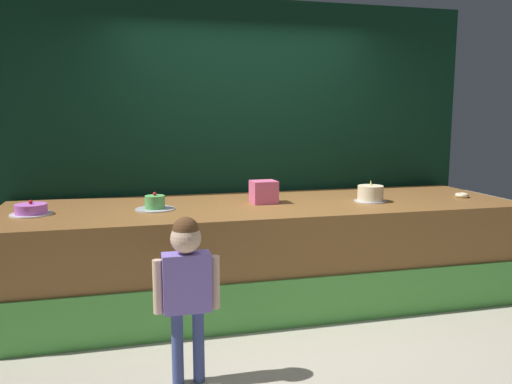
# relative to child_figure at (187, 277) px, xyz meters

# --- Properties ---
(ground_plane) EXTENTS (12.00, 12.00, 0.00)m
(ground_plane) POSITION_rel_child_figure_xyz_m (0.82, 0.62, -0.66)
(ground_plane) COLOR #BCB29E
(stage_platform) EXTENTS (4.39, 1.35, 0.85)m
(stage_platform) POSITION_rel_child_figure_xyz_m (0.82, 1.28, -0.24)
(stage_platform) COLOR brown
(stage_platform) RESTS_ON ground_plane
(curtain_backdrop) EXTENTS (4.64, 0.08, 2.71)m
(curtain_backdrop) POSITION_rel_child_figure_xyz_m (0.82, 2.05, 0.69)
(curtain_backdrop) COLOR black
(curtain_backdrop) RESTS_ON ground_plane
(child_figure) EXTENTS (0.40, 0.18, 1.03)m
(child_figure) POSITION_rel_child_figure_xyz_m (0.00, 0.00, 0.00)
(child_figure) COLOR #3F4C8C
(child_figure) RESTS_ON ground_plane
(pink_box) EXTENTS (0.22, 0.20, 0.19)m
(pink_box) POSITION_rel_child_figure_xyz_m (0.82, 1.30, 0.29)
(pink_box) COLOR pink
(pink_box) RESTS_ON stage_platform
(donut) EXTENTS (0.12, 0.12, 0.04)m
(donut) POSITION_rel_child_figure_xyz_m (2.69, 1.15, 0.21)
(donut) COLOR beige
(donut) RESTS_ON stage_platform
(cake_left) EXTENTS (0.31, 0.31, 0.12)m
(cake_left) POSITION_rel_child_figure_xyz_m (-1.04, 1.23, 0.23)
(cake_left) COLOR white
(cake_left) RESTS_ON stage_platform
(cake_center) EXTENTS (0.32, 0.32, 0.14)m
(cake_center) POSITION_rel_child_figure_xyz_m (-0.11, 1.22, 0.24)
(cake_center) COLOR silver
(cake_center) RESTS_ON stage_platform
(cake_right) EXTENTS (0.28, 0.28, 0.19)m
(cake_right) POSITION_rel_child_figure_xyz_m (1.75, 1.14, 0.26)
(cake_right) COLOR silver
(cake_right) RESTS_ON stage_platform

